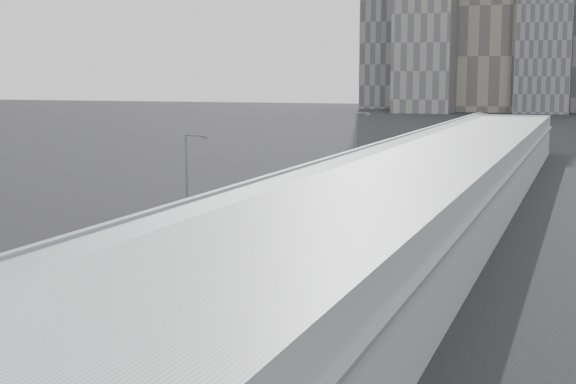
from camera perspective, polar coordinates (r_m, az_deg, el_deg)
The scene contains 20 objects.
sidewalk at distance 69.02m, azimuth 6.47°, elevation -2.86°, with size 10.00×170.00×0.12m, color gray.
lane_line at distance 72.26m, azimuth -1.63°, elevation -2.35°, with size 0.12×160.00×0.02m, color gold.
depot at distance 67.61m, azimuth 9.80°, elevation -0.18°, with size 12.45×160.40×7.20m.
bus_1 at distance 40.16m, azimuth -16.51°, elevation -8.90°, with size 3.52×13.05×3.77m.
bus_2 at distance 52.33m, azimuth -6.16°, elevation -4.69°, with size 3.30×12.81×3.71m.
bus_3 at distance 63.01m, azimuth -1.78°, elevation -2.45°, with size 2.97×12.89×3.75m.
bus_4 at distance 77.07m, azimuth 2.71°, elevation -0.46°, with size 3.18×13.52×3.93m.
bus_5 at distance 91.27m, azimuth 5.98°, elevation 0.75°, with size 2.76×12.33×3.59m.
bus_6 at distance 104.35m, azimuth 7.81°, elevation 1.63°, with size 2.90×12.25×3.56m.
bus_7 at distance 117.93m, azimuth 8.88°, elevation 2.37°, with size 3.70×12.86×3.71m.
bus_8 at distance 132.99m, azimuth 10.43°, elevation 2.93°, with size 3.17×12.12×3.51m.
bus_9 at distance 145.12m, azimuth 11.18°, elevation 3.36°, with size 3.10×12.61×3.66m.
bus_10 at distance 160.60m, azimuth 12.47°, elevation 3.81°, with size 3.59×13.61×3.93m.
tree_1 at distance 44.73m, azimuth -5.92°, elevation -4.82°, with size 1.85×1.85×4.09m.
tree_2 at distance 70.62m, azimuth 4.52°, elevation 0.05°, with size 1.41×1.41×4.02m.
tree_3 at distance 96.58m, azimuth 8.87°, elevation 1.97°, with size 1.71×1.71×3.86m.
street_lamp_near at distance 65.95m, azimuth -7.08°, elevation 0.97°, with size 2.04×0.22×8.63m.
street_lamp_far at distance 111.26m, azimuth 4.95°, elevation 3.84°, with size 2.04×0.22×8.48m.
shipping_container at distance 125.75m, azimuth 5.79°, elevation 2.62°, with size 2.60×5.32×2.45m, color #16481A.
suv at distance 148.62m, azimuth 9.34°, elevation 3.22°, with size 2.60×5.64×1.57m, color black.
Camera 1 is at (25.46, -10.75, 13.09)m, focal length 50.00 mm.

